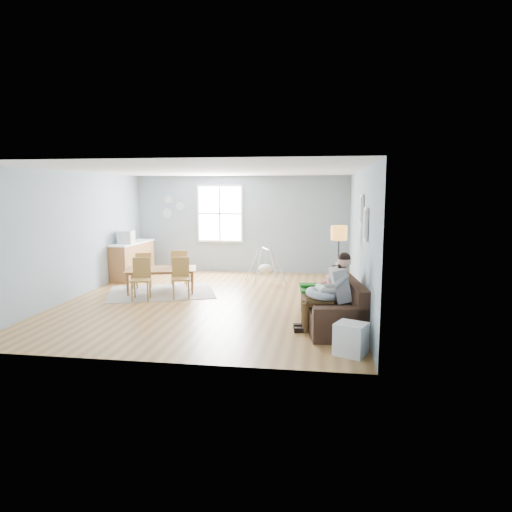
% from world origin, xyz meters
% --- Properties ---
extents(room, '(8.40, 9.40, 3.90)m').
position_xyz_m(room, '(0.00, 0.00, 2.42)').
color(room, olive).
extents(window, '(1.32, 0.08, 1.62)m').
position_xyz_m(window, '(-0.60, 3.46, 1.65)').
color(window, silver).
rests_on(window, room).
extents(pictures, '(0.05, 1.34, 0.74)m').
position_xyz_m(pictures, '(2.97, -1.05, 1.85)').
color(pictures, silver).
rests_on(pictures, room).
extents(wall_plates, '(0.67, 0.02, 0.66)m').
position_xyz_m(wall_plates, '(-2.00, 3.47, 1.83)').
color(wall_plates, '#889EA4').
rests_on(wall_plates, room).
extents(sofa, '(1.13, 2.09, 0.80)m').
position_xyz_m(sofa, '(2.51, -1.44, 0.28)').
color(sofa, black).
rests_on(sofa, room).
extents(green_throw, '(0.98, 0.85, 0.04)m').
position_xyz_m(green_throw, '(2.34, -0.79, 0.51)').
color(green_throw, '#16631C').
rests_on(green_throw, sofa).
extents(beige_pillow, '(0.23, 0.50, 0.48)m').
position_xyz_m(beige_pillow, '(2.64, -0.89, 0.73)').
color(beige_pillow, tan).
rests_on(beige_pillow, sofa).
extents(father, '(0.96, 0.48, 1.31)m').
position_xyz_m(father, '(2.42, -1.74, 0.70)').
color(father, gray).
rests_on(father, sofa).
extents(nursing_pillow, '(0.61, 0.60, 0.21)m').
position_xyz_m(nursing_pillow, '(2.28, -1.76, 0.62)').
color(nursing_pillow, '#AEC2D9').
rests_on(nursing_pillow, father).
extents(infant, '(0.22, 0.37, 0.13)m').
position_xyz_m(infant, '(2.27, -1.73, 0.71)').
color(infant, silver).
rests_on(infant, nursing_pillow).
extents(toddler, '(0.54, 0.31, 0.83)m').
position_xyz_m(toddler, '(2.41, -1.26, 0.69)').
color(toddler, white).
rests_on(toddler, sofa).
extents(floor_lamp, '(0.32, 0.32, 1.60)m').
position_xyz_m(floor_lamp, '(2.60, 0.05, 1.33)').
color(floor_lamp, black).
rests_on(floor_lamp, room).
extents(storage_cube, '(0.53, 0.50, 0.46)m').
position_xyz_m(storage_cube, '(2.69, -2.82, 0.23)').
color(storage_cube, white).
rests_on(storage_cube, room).
extents(rug, '(2.78, 2.45, 0.01)m').
position_xyz_m(rug, '(-1.32, 0.60, 0.01)').
color(rug, '#A29A94').
rests_on(rug, room).
extents(dining_table, '(1.72, 1.25, 0.54)m').
position_xyz_m(dining_table, '(-1.32, 0.60, 0.27)').
color(dining_table, brown).
rests_on(dining_table, rug).
extents(chair_sw, '(0.48, 0.48, 0.88)m').
position_xyz_m(chair_sw, '(-1.51, -0.08, 0.50)').
color(chair_sw, olive).
rests_on(chair_sw, rug).
extents(chair_se, '(0.49, 0.49, 0.87)m').
position_xyz_m(chair_se, '(-0.73, 0.20, 0.49)').
color(chair_se, olive).
rests_on(chair_se, rug).
extents(chair_nw, '(0.52, 0.52, 0.85)m').
position_xyz_m(chair_nw, '(-1.91, 1.00, 0.48)').
color(chair_nw, olive).
rests_on(chair_nw, rug).
extents(chair_ne, '(0.52, 0.52, 0.88)m').
position_xyz_m(chair_ne, '(-1.12, 1.28, 0.50)').
color(chair_ne, olive).
rests_on(chair_ne, rug).
extents(counter, '(0.61, 1.72, 0.95)m').
position_xyz_m(counter, '(-2.70, 2.22, 0.48)').
color(counter, brown).
rests_on(counter, room).
extents(monitor, '(0.37, 0.35, 0.33)m').
position_xyz_m(monitor, '(-2.71, 1.89, 1.11)').
color(monitor, silver).
rests_on(monitor, counter).
extents(baby_swing, '(1.13, 1.14, 0.88)m').
position_xyz_m(baby_swing, '(0.89, 1.95, 0.39)').
color(baby_swing, silver).
rests_on(baby_swing, room).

